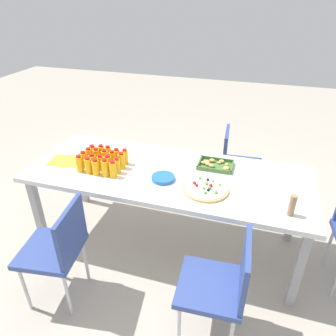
{
  "coord_description": "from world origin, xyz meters",
  "views": [
    {
      "loc": [
        0.64,
        -2.07,
        2.05
      ],
      "look_at": [
        -0.01,
        0.03,
        0.77
      ],
      "focal_mm": 33.39,
      "sensor_mm": 36.0,
      "label": 1
    }
  ],
  "objects_px": {
    "juice_bottle_19": "(125,157)",
    "plate_stack": "(163,178)",
    "juice_bottle_3": "(105,168)",
    "juice_bottle_12": "(105,158)",
    "fruit_pizza": "(206,189)",
    "napkin_stack": "(118,148)",
    "juice_bottle_2": "(96,167)",
    "paper_folder": "(65,161)",
    "juice_bottle_4": "(113,169)",
    "juice_bottle_6": "(93,162)",
    "party_table": "(167,179)",
    "cardboard_tube": "(292,205)",
    "juice_bottle_8": "(108,164)",
    "juice_bottle_11": "(96,157)",
    "juice_bottle_13": "(113,159)",
    "juice_bottle_14": "(121,161)",
    "juice_bottle_9": "(117,166)",
    "juice_bottle_0": "(79,164)",
    "chair_near_right": "(222,283)",
    "chair_near_left": "(59,246)",
    "juice_bottle_10": "(89,156)",
    "juice_bottle_17": "(108,154)",
    "juice_bottle_16": "(102,153)",
    "juice_bottle_7": "(101,163)",
    "juice_bottle_15": "(93,153)",
    "snack_tray": "(215,165)",
    "juice_bottle_18": "(117,156)",
    "chair_far_right": "(236,161)",
    "juice_bottle_1": "(88,166)"
  },
  "relations": [
    {
      "from": "juice_bottle_14",
      "to": "fruit_pizza",
      "type": "xyz_separation_m",
      "value": [
        0.73,
        -0.12,
        -0.05
      ]
    },
    {
      "from": "juice_bottle_0",
      "to": "juice_bottle_3",
      "type": "xyz_separation_m",
      "value": [
        0.23,
        -0.0,
        0.0
      ]
    },
    {
      "from": "chair_far_right",
      "to": "juice_bottle_13",
      "type": "xyz_separation_m",
      "value": [
        -0.94,
        -0.87,
        0.32
      ]
    },
    {
      "from": "juice_bottle_6",
      "to": "juice_bottle_11",
      "type": "xyz_separation_m",
      "value": [
        -0.0,
        0.08,
        0.01
      ]
    },
    {
      "from": "juice_bottle_18",
      "to": "juice_bottle_19",
      "type": "height_order",
      "value": "juice_bottle_19"
    },
    {
      "from": "juice_bottle_19",
      "to": "cardboard_tube",
      "type": "xyz_separation_m",
      "value": [
        1.31,
        -0.31,
        0.01
      ]
    },
    {
      "from": "cardboard_tube",
      "to": "chair_far_right",
      "type": "bearing_deg",
      "value": 112.1
    },
    {
      "from": "chair_near_left",
      "to": "fruit_pizza",
      "type": "distance_m",
      "value": 1.12
    },
    {
      "from": "juice_bottle_19",
      "to": "chair_near_right",
      "type": "bearing_deg",
      "value": -38.93
    },
    {
      "from": "juice_bottle_17",
      "to": "snack_tray",
      "type": "height_order",
      "value": "juice_bottle_17"
    },
    {
      "from": "juice_bottle_13",
      "to": "juice_bottle_16",
      "type": "xyz_separation_m",
      "value": [
        -0.14,
        0.08,
        -0.0
      ]
    },
    {
      "from": "juice_bottle_2",
      "to": "paper_folder",
      "type": "height_order",
      "value": "juice_bottle_2"
    },
    {
      "from": "juice_bottle_3",
      "to": "juice_bottle_12",
      "type": "xyz_separation_m",
      "value": [
        -0.08,
        0.15,
        -0.0
      ]
    },
    {
      "from": "juice_bottle_10",
      "to": "juice_bottle_17",
      "type": "distance_m",
      "value": 0.16
    },
    {
      "from": "juice_bottle_0",
      "to": "fruit_pizza",
      "type": "xyz_separation_m",
      "value": [
        1.03,
        0.03,
        -0.06
      ]
    },
    {
      "from": "party_table",
      "to": "juice_bottle_1",
      "type": "relative_size",
      "value": 16.19
    },
    {
      "from": "chair_near_right",
      "to": "juice_bottle_4",
      "type": "height_order",
      "value": "juice_bottle_4"
    },
    {
      "from": "juice_bottle_4",
      "to": "cardboard_tube",
      "type": "height_order",
      "value": "cardboard_tube"
    },
    {
      "from": "juice_bottle_0",
      "to": "chair_near_right",
      "type": "bearing_deg",
      "value": -23.78
    },
    {
      "from": "juice_bottle_8",
      "to": "juice_bottle_11",
      "type": "xyz_separation_m",
      "value": [
        -0.15,
        0.08,
        0.0
      ]
    },
    {
      "from": "juice_bottle_19",
      "to": "snack_tray",
      "type": "height_order",
      "value": "juice_bottle_19"
    },
    {
      "from": "juice_bottle_2",
      "to": "juice_bottle_9",
      "type": "distance_m",
      "value": 0.17
    },
    {
      "from": "paper_folder",
      "to": "juice_bottle_10",
      "type": "bearing_deg",
      "value": 8.25
    },
    {
      "from": "juice_bottle_14",
      "to": "juice_bottle_16",
      "type": "distance_m",
      "value": 0.24
    },
    {
      "from": "fruit_pizza",
      "to": "plate_stack",
      "type": "relative_size",
      "value": 1.85
    },
    {
      "from": "juice_bottle_6",
      "to": "juice_bottle_8",
      "type": "xyz_separation_m",
      "value": [
        0.14,
        -0.0,
        0.01
      ]
    },
    {
      "from": "juice_bottle_0",
      "to": "juice_bottle_16",
      "type": "relative_size",
      "value": 1.01
    },
    {
      "from": "juice_bottle_19",
      "to": "plate_stack",
      "type": "distance_m",
      "value": 0.41
    },
    {
      "from": "juice_bottle_4",
      "to": "juice_bottle_6",
      "type": "xyz_separation_m",
      "value": [
        -0.22,
        0.07,
        -0.0
      ]
    },
    {
      "from": "chair_near_right",
      "to": "napkin_stack",
      "type": "bearing_deg",
      "value": 45.33
    },
    {
      "from": "juice_bottle_10",
      "to": "juice_bottle_15",
      "type": "distance_m",
      "value": 0.07
    },
    {
      "from": "fruit_pizza",
      "to": "napkin_stack",
      "type": "xyz_separation_m",
      "value": [
        -0.92,
        0.44,
        -0.01
      ]
    },
    {
      "from": "juice_bottle_7",
      "to": "juice_bottle_14",
      "type": "bearing_deg",
      "value": 26.76
    },
    {
      "from": "juice_bottle_13",
      "to": "juice_bottle_14",
      "type": "relative_size",
      "value": 1.03
    },
    {
      "from": "juice_bottle_9",
      "to": "juice_bottle_17",
      "type": "bearing_deg",
      "value": 134.59
    },
    {
      "from": "snack_tray",
      "to": "cardboard_tube",
      "type": "xyz_separation_m",
      "value": [
        0.58,
        -0.49,
        0.06
      ]
    },
    {
      "from": "juice_bottle_11",
      "to": "juice_bottle_4",
      "type": "bearing_deg",
      "value": -33.28
    },
    {
      "from": "party_table",
      "to": "juice_bottle_9",
      "type": "bearing_deg",
      "value": -161.96
    },
    {
      "from": "juice_bottle_8",
      "to": "juice_bottle_3",
      "type": "bearing_deg",
      "value": -82.52
    },
    {
      "from": "juice_bottle_15",
      "to": "snack_tray",
      "type": "bearing_deg",
      "value": 9.92
    },
    {
      "from": "juice_bottle_3",
      "to": "juice_bottle_7",
      "type": "xyz_separation_m",
      "value": [
        -0.08,
        0.07,
        -0.01
      ]
    },
    {
      "from": "juice_bottle_4",
      "to": "juice_bottle_13",
      "type": "distance_m",
      "value": 0.16
    },
    {
      "from": "chair_near_left",
      "to": "juice_bottle_9",
      "type": "bearing_deg",
      "value": -22.53
    },
    {
      "from": "juice_bottle_14",
      "to": "juice_bottle_16",
      "type": "relative_size",
      "value": 1.0
    },
    {
      "from": "juice_bottle_8",
      "to": "juice_bottle_12",
      "type": "relative_size",
      "value": 1.0
    },
    {
      "from": "juice_bottle_8",
      "to": "juice_bottle_10",
      "type": "height_order",
      "value": "juice_bottle_8"
    },
    {
      "from": "juice_bottle_4",
      "to": "juice_bottle_14",
      "type": "relative_size",
      "value": 0.99
    },
    {
      "from": "juice_bottle_0",
      "to": "juice_bottle_4",
      "type": "bearing_deg",
      "value": 0.14
    },
    {
      "from": "juice_bottle_3",
      "to": "juice_bottle_9",
      "type": "relative_size",
      "value": 1.11
    },
    {
      "from": "party_table",
      "to": "plate_stack",
      "type": "xyz_separation_m",
      "value": [
        -0.0,
        -0.12,
        0.08
      ]
    }
  ]
}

